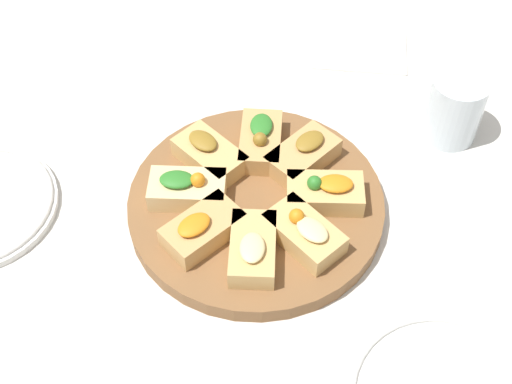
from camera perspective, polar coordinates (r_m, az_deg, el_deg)
The scene contains 12 objects.
ground_plane at distance 0.95m, azimuth -0.00°, elevation -1.50°, with size 3.00×3.00×0.00m, color silver.
serving_board at distance 0.94m, azimuth -0.00°, elevation -1.04°, with size 0.34×0.34×0.02m, color brown.
focaccia_slice_0 at distance 0.96m, azimuth 3.80°, elevation 2.99°, with size 0.09×0.11×0.04m.
focaccia_slice_1 at distance 0.97m, azimuth 0.37°, elevation 4.14°, with size 0.08×0.11×0.04m.
focaccia_slice_2 at distance 0.96m, azimuth -3.76°, elevation 3.02°, with size 0.11×0.09×0.04m.
focaccia_slice_3 at distance 0.92m, azimuth -5.54°, elevation 0.27°, with size 0.11×0.08×0.04m.
focaccia_slice_4 at distance 0.88m, azimuth -4.34°, elevation -2.96°, with size 0.09×0.11×0.04m.
focaccia_slice_5 at distance 0.86m, azimuth -0.26°, elevation -4.55°, with size 0.08×0.11×0.04m.
focaccia_slice_6 at distance 0.88m, azimuth 3.90°, elevation -3.25°, with size 0.11×0.09×0.04m.
focaccia_slice_7 at distance 0.92m, azimuth 5.56°, elevation -0.02°, with size 0.11×0.08×0.04m.
water_glass at distance 1.04m, azimuth 15.59°, elevation 6.48°, with size 0.08×0.08×0.10m, color silver.
napkin_stack at distance 1.19m, azimuth 8.32°, elevation 11.55°, with size 0.15×0.13×0.01m, color white.
Camera 1 is at (-0.20, 0.54, 0.75)m, focal length 50.00 mm.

